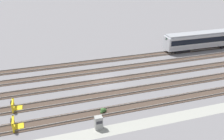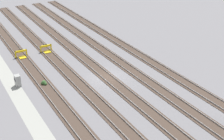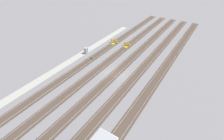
% 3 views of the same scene
% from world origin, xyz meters
% --- Properties ---
extents(ground_plane, '(400.00, 400.00, 0.00)m').
position_xyz_m(ground_plane, '(0.00, 0.00, 0.00)').
color(ground_plane, slate).
extents(service_walkway, '(54.00, 2.00, 0.01)m').
position_xyz_m(service_walkway, '(0.00, -12.40, 0.00)').
color(service_walkway, '#9E9E93').
rests_on(service_walkway, ground).
extents(rail_track_nearest, '(90.00, 2.23, 0.21)m').
position_xyz_m(rail_track_nearest, '(0.00, -8.55, 0.04)').
color(rail_track_nearest, '#47382D').
rests_on(rail_track_nearest, ground).
extents(rail_track_near_inner, '(90.00, 2.23, 0.21)m').
position_xyz_m(rail_track_near_inner, '(0.00, -4.28, 0.04)').
color(rail_track_near_inner, '#47382D').
rests_on(rail_track_near_inner, ground).
extents(rail_track_middle, '(90.00, 2.24, 0.21)m').
position_xyz_m(rail_track_middle, '(0.00, 0.00, 0.04)').
color(rail_track_middle, '#47382D').
rests_on(rail_track_middle, ground).
extents(rail_track_far_inner, '(90.00, 2.23, 0.21)m').
position_xyz_m(rail_track_far_inner, '(0.00, 4.28, 0.04)').
color(rail_track_far_inner, '#47382D').
rests_on(rail_track_far_inner, ground).
extents(rail_track_farthest, '(90.00, 2.23, 0.21)m').
position_xyz_m(rail_track_farthest, '(0.00, 8.55, 0.04)').
color(rail_track_farthest, '#47382D').
rests_on(rail_track_farthest, ground).
extents(subway_car_front_row_centre, '(18.02, 2.99, 3.70)m').
position_xyz_m(subway_car_front_row_centre, '(24.74, 8.55, 2.04)').
color(subway_car_front_row_centre, '#B7BABF').
rests_on(subway_car_front_row_centre, ground).
extents(bumper_stop_nearest_track, '(1.34, 2.00, 1.22)m').
position_xyz_m(bumper_stop_nearest_track, '(-13.12, -8.55, 0.51)').
color(bumper_stop_nearest_track, gold).
rests_on(bumper_stop_nearest_track, ground).
extents(bumper_stop_near_inner_track, '(1.37, 2.01, 1.22)m').
position_xyz_m(bumper_stop_near_inner_track, '(-13.23, -4.28, 0.51)').
color(bumper_stop_near_inner_track, gold).
rests_on(bumper_stop_near_inner_track, ground).
extents(electrical_cabinet, '(0.90, 0.73, 1.60)m').
position_xyz_m(electrical_cabinet, '(-4.03, -11.65, 0.80)').
color(electrical_cabinet, '#9E9E99').
rests_on(electrical_cabinet, ground).
extents(weed_clump, '(0.92, 0.70, 0.64)m').
position_xyz_m(weed_clump, '(-2.57, -8.50, 0.24)').
color(weed_clump, '#38602D').
rests_on(weed_clump, ground).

